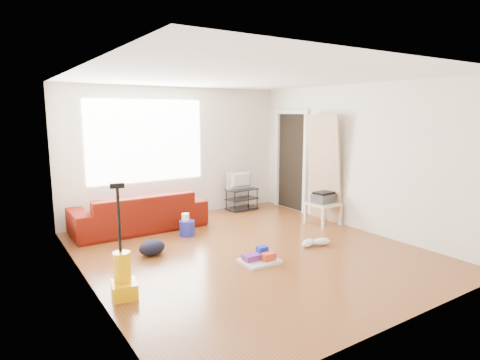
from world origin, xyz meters
TOP-DOWN VIEW (x-y plane):
  - room at (0.07, 0.15)m, footprint 4.51×5.01m
  - sofa at (-0.97, 1.95)m, footprint 2.25×0.88m
  - tv_stand at (1.33, 2.22)m, footprint 0.66×0.40m
  - tv at (1.33, 2.22)m, footprint 0.64×0.08m
  - side_table at (1.95, 0.46)m, footprint 0.50×0.50m
  - printer at (1.95, 0.46)m, footprint 0.40×0.32m
  - bucket at (-0.43, 1.19)m, footprint 0.30×0.30m
  - toilet_paper at (-0.44, 1.23)m, footprint 0.13×0.13m
  - cleaning_tray at (-0.13, -0.45)m, footprint 0.51×0.41m
  - backpack at (-1.26, 0.63)m, footprint 0.48×0.42m
  - sneakers at (0.97, -0.37)m, footprint 0.52×0.27m
  - vacuum at (-2.00, -0.45)m, footprint 0.32×0.35m
  - door_panel at (2.13, 0.66)m, footprint 0.25×0.80m

SIDE VIEW (x-z plane):
  - sofa at x=-0.97m, z-range -0.33..0.33m
  - bucket at x=-0.43m, z-range -0.13..0.13m
  - backpack at x=-1.26m, z-range -0.11..0.11m
  - door_panel at x=2.13m, z-range -1.00..1.00m
  - cleaning_tray at x=-0.13m, z-range -0.04..0.14m
  - sneakers at x=0.97m, z-range 0.00..0.12m
  - toilet_paper at x=-0.44m, z-range 0.13..0.24m
  - tv_stand at x=1.33m, z-range 0.01..0.45m
  - vacuum at x=-2.00m, z-range -0.40..0.87m
  - side_table at x=1.95m, z-range 0.14..0.54m
  - printer at x=1.95m, z-range 0.40..0.60m
  - tv at x=1.33m, z-range 0.44..0.81m
  - room at x=0.07m, z-range 0.00..2.51m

